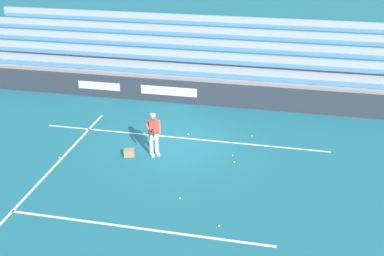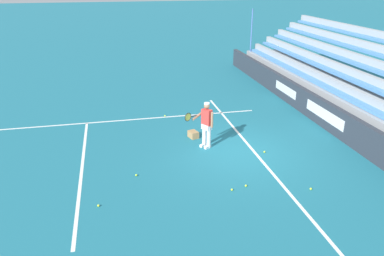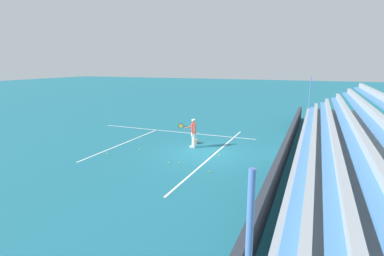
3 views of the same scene
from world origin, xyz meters
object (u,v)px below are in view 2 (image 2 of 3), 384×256
at_px(ball_box_cardboard, 193,134).
at_px(tennis_ball_far_left, 136,175).
at_px(tennis_ball_near_player, 232,190).
at_px(tennis_ball_far_right, 246,186).
at_px(tennis_ball_on_baseline, 264,152).
at_px(tennis_ball_midcourt, 311,189).
at_px(tennis_ball_stray_back, 98,206).
at_px(tennis_ball_by_box, 165,116).
at_px(tennis_player, 206,124).

distance_m(ball_box_cardboard, tennis_ball_far_left, 3.52).
distance_m(tennis_ball_far_left, tennis_ball_near_player, 3.07).
relative_size(tennis_ball_far_right, tennis_ball_near_player, 1.00).
distance_m(ball_box_cardboard, tennis_ball_far_right, 3.98).
height_order(tennis_ball_on_baseline, tennis_ball_far_left, same).
distance_m(tennis_ball_midcourt, tennis_ball_far_left, 5.35).
bearing_deg(tennis_ball_stray_back, tennis_ball_far_left, -38.06).
bearing_deg(tennis_ball_near_player, tennis_ball_midcourt, -101.27).
bearing_deg(tennis_ball_midcourt, tennis_ball_near_player, 78.73).
bearing_deg(tennis_ball_by_box, tennis_ball_near_player, -171.30).
relative_size(tennis_ball_on_baseline, tennis_ball_far_left, 1.00).
bearing_deg(tennis_ball_midcourt, tennis_player, 32.97).
bearing_deg(tennis_ball_far_left, tennis_ball_by_box, -18.27).
relative_size(tennis_ball_far_left, tennis_ball_stray_back, 1.00).
relative_size(tennis_ball_midcourt, tennis_ball_far_left, 1.00).
xyz_separation_m(tennis_ball_on_baseline, tennis_ball_far_right, (-2.05, 1.44, 0.00)).
xyz_separation_m(tennis_ball_far_left, tennis_ball_far_right, (-1.35, -3.17, 0.00)).
bearing_deg(tennis_ball_stray_back, tennis_ball_on_baseline, -69.39).
xyz_separation_m(ball_box_cardboard, tennis_ball_stray_back, (-4.03, 3.57, -0.10)).
bearing_deg(tennis_ball_by_box, tennis_ball_midcourt, -154.83).
height_order(tennis_player, tennis_ball_midcourt, tennis_player).
bearing_deg(tennis_ball_midcourt, tennis_ball_stray_back, 85.69).
xyz_separation_m(tennis_ball_by_box, tennis_ball_far_right, (-6.46, -1.49, 0.00)).
bearing_deg(tennis_ball_on_baseline, tennis_ball_near_player, 138.46).
relative_size(tennis_ball_by_box, tennis_ball_on_baseline, 1.00).
bearing_deg(tennis_ball_stray_back, tennis_ball_near_player, -90.07).
bearing_deg(ball_box_cardboard, tennis_ball_by_box, 16.05).
height_order(tennis_ball_midcourt, tennis_ball_near_player, same).
xyz_separation_m(tennis_ball_far_left, tennis_ball_near_player, (-1.48, -2.69, 0.00)).
relative_size(ball_box_cardboard, tennis_ball_near_player, 6.06).
relative_size(tennis_ball_far_left, tennis_ball_far_right, 1.00).
relative_size(tennis_ball_by_box, tennis_ball_midcourt, 1.00).
bearing_deg(tennis_ball_on_baseline, tennis_player, 64.44).
bearing_deg(tennis_ball_on_baseline, tennis_ball_by_box, 33.65).
relative_size(tennis_ball_midcourt, tennis_ball_far_right, 1.00).
relative_size(ball_box_cardboard, tennis_ball_midcourt, 6.06).
distance_m(ball_box_cardboard, tennis_ball_midcourt, 5.18).
bearing_deg(tennis_ball_far_right, tennis_ball_by_box, 12.98).
bearing_deg(tennis_player, tennis_ball_stray_back, 128.89).
distance_m(tennis_ball_by_box, tennis_ball_midcourt, 7.78).
bearing_deg(tennis_ball_far_left, tennis_ball_stray_back, 141.94).
bearing_deg(tennis_ball_near_player, tennis_player, 0.15).
distance_m(tennis_ball_on_baseline, tennis_ball_midcourt, 2.66).
distance_m(tennis_ball_stray_back, tennis_ball_near_player, 3.84).
xyz_separation_m(tennis_ball_stray_back, tennis_ball_near_player, (-0.00, -3.84, 0.00)).
xyz_separation_m(ball_box_cardboard, tennis_ball_far_right, (-3.91, -0.75, -0.10)).
xyz_separation_m(tennis_ball_by_box, tennis_ball_stray_back, (-6.58, 2.84, 0.00)).
bearing_deg(tennis_ball_midcourt, tennis_ball_on_baseline, 8.08).
relative_size(ball_box_cardboard, tennis_ball_far_left, 6.06).
bearing_deg(tennis_ball_on_baseline, tennis_ball_far_left, 98.60).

